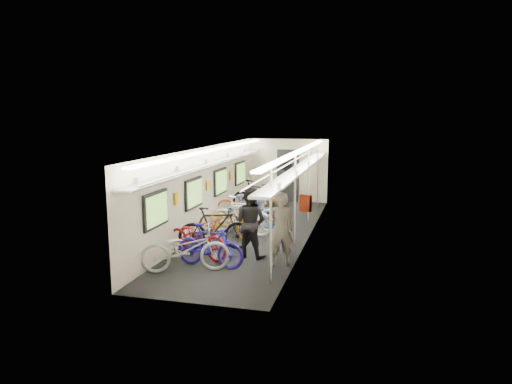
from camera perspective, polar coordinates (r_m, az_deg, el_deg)
The scene contains 14 objects.
train_car_shell at distance 13.38m, azimuth -0.72°, elevation 2.58°, with size 10.00×10.00×10.00m.
bicycle_0 at distance 9.83m, azimuth -8.82°, elevation -7.06°, with size 0.66×1.88×0.99m, color silver.
bicycle_1 at distance 10.05m, azimuth -5.81°, elevation -6.69°, with size 0.45×1.60×0.96m, color #2B1DAE.
bicycle_2 at distance 10.77m, azimuth -7.39°, elevation -5.66°, with size 0.63×1.80×0.94m, color maroon.
bicycle_3 at distance 11.26m, azimuth -5.14°, elevation -4.57°, with size 0.51×1.80×1.08m, color black.
bicycle_4 at distance 12.25m, azimuth -3.67°, elevation -3.71°, with size 0.63×1.81×0.95m, color orange.
bicycle_5 at distance 12.61m, azimuth -1.87°, elevation -2.99°, with size 0.51×1.81×1.09m, color white.
bicycle_6 at distance 12.95m, azimuth -1.24°, elevation -2.71°, with size 0.71×2.02×1.06m, color #A9AAAE.
bicycle_7 at distance 13.28m, azimuth -0.96°, elevation -2.54°, with size 0.47×1.67×1.00m, color #1C4FAB.
bicycle_8 at distance 14.37m, azimuth -0.99°, elevation -1.42°, with size 0.72×2.08×1.09m, color #9C3511.
bicycle_9 at distance 15.13m, azimuth 0.06°, elevation -0.71°, with size 0.55×1.95×1.17m, color black.
passenger_near at distance 10.03m, azimuth 3.07°, elevation -4.65°, with size 0.60×0.40×1.65m, color gray.
passenger_mid at distance 10.62m, azimuth -0.76°, elevation -3.80°, with size 0.81×0.63×1.66m, color black.
backpack at distance 10.60m, azimuth 6.21°, elevation -1.40°, with size 0.26×0.14×0.38m, color red.
Camera 1 is at (3.07, -12.12, 3.29)m, focal length 32.00 mm.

